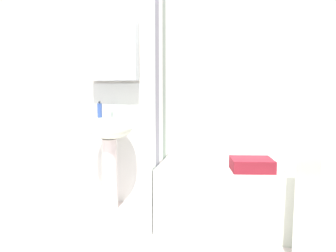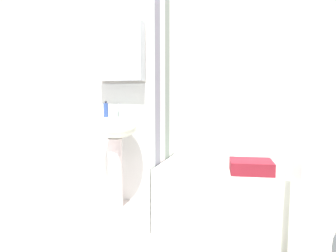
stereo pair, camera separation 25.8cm
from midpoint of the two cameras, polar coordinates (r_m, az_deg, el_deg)
wall_back_tiled at (r=3.01m, az=4.56°, el=6.53°), size 3.60×0.18×2.40m
sink at (r=3.07m, az=-12.85°, el=-2.97°), size 0.44×0.34×0.88m
faucet at (r=3.11m, az=-12.37°, el=2.65°), size 0.03×0.12×0.12m
soap_dispenser at (r=3.10m, az=-14.50°, el=2.76°), size 0.04×0.04×0.16m
bathtub at (r=2.76m, az=12.33°, el=-12.20°), size 1.54×0.66×0.52m
shower_curtain at (r=2.72m, az=-4.12°, el=3.57°), size 0.01×0.66×2.00m
body_wash_bottle at (r=3.01m, az=25.34°, el=-4.65°), size 0.06×0.06×0.15m
conditioner_bottle at (r=2.98m, az=23.00°, el=-4.08°), size 0.05×0.05×0.21m
lotion_bottle at (r=2.99m, az=21.58°, el=-4.20°), size 0.06×0.06×0.18m
towel_folded at (r=2.51m, az=11.91°, el=-6.81°), size 0.35×0.29×0.10m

